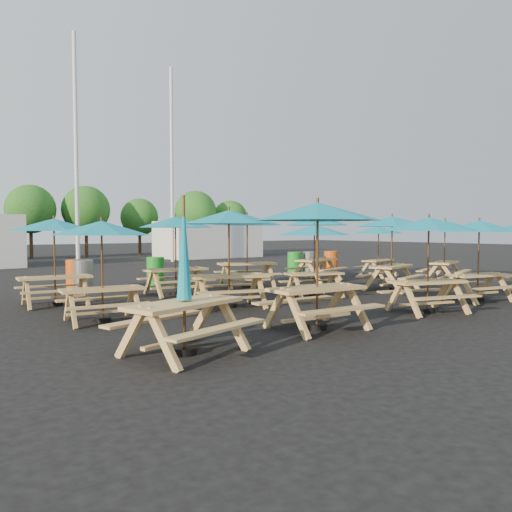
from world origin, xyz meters
TOP-DOWN VIEW (x-y plane):
  - ground at (0.00, 0.00)m, footprint 120.00×120.00m
  - picnic_unit_0 at (-6.41, -5.00)m, footprint 2.37×2.19m
  - picnic_unit_1 at (-6.42, -1.44)m, footprint 2.43×2.43m
  - picnic_unit_2 at (-6.56, 1.62)m, footprint 2.48×2.48m
  - picnic_unit_3 at (-3.32, -4.85)m, footprint 2.69×2.69m
  - picnic_unit_4 at (-3.11, -1.44)m, footprint 3.12×3.12m
  - picnic_unit_5 at (-2.99, 1.64)m, footprint 2.53×2.53m
  - picnic_unit_6 at (0.23, -5.00)m, footprint 2.84×2.84m
  - picnic_unit_7 at (0.02, -1.32)m, footprint 2.67×2.67m
  - picnic_unit_8 at (-0.02, 1.98)m, footprint 3.15×3.15m
  - picnic_unit_9 at (3.06, -4.71)m, footprint 2.67×2.67m
  - picnic_unit_10 at (3.20, -1.66)m, footprint 3.00×3.00m
  - picnic_unit_11 at (3.32, 1.97)m, footprint 3.07×3.07m
  - picnic_unit_13 at (6.66, -1.43)m, footprint 2.97×2.97m
  - picnic_unit_14 at (6.60, 1.61)m, footprint 2.52×2.52m
  - waste_bin_0 at (-5.05, 4.69)m, footprint 0.62×0.62m
  - waste_bin_1 at (-4.91, 4.39)m, footprint 0.62×0.62m
  - waste_bin_2 at (-2.25, 4.55)m, footprint 0.62×0.62m
  - waste_bin_3 at (4.47, 4.53)m, footprint 0.62×0.62m
  - waste_bin_4 at (5.17, 4.31)m, footprint 0.62×0.62m
  - waste_bin_5 at (6.40, 4.17)m, footprint 0.62×0.62m
  - mast_0 at (-2.00, 14.00)m, footprint 0.20×0.20m
  - mast_1 at (4.50, 16.00)m, footprint 0.20×0.20m
  - event_tent_1 at (9.00, 19.00)m, footprint 7.00×4.00m
  - tree_3 at (-1.75, 24.72)m, footprint 3.36×3.36m
  - tree_4 at (1.90, 24.26)m, footprint 3.41×3.41m
  - tree_5 at (6.22, 24.67)m, footprint 2.94×2.94m
  - tree_6 at (10.23, 22.90)m, footprint 3.38×3.38m
  - tree_7 at (13.63, 22.92)m, footprint 2.95×2.95m

SIDE VIEW (x-z plane):
  - ground at x=0.00m, z-range 0.00..0.00m
  - waste_bin_0 at x=-5.05m, z-range 0.00..1.00m
  - waste_bin_1 at x=-4.91m, z-range 0.00..1.00m
  - waste_bin_2 at x=-2.25m, z-range 0.00..1.00m
  - waste_bin_3 at x=4.47m, z-range 0.00..1.00m
  - waste_bin_4 at x=5.17m, z-range 0.00..1.00m
  - waste_bin_5 at x=6.40m, z-range 0.00..1.00m
  - picnic_unit_0 at x=-6.41m, z-range -0.23..2.31m
  - event_tent_1 at x=9.00m, z-range 0.00..2.60m
  - picnic_unit_7 at x=0.02m, z-range 0.81..2.96m
  - picnic_unit_14 at x=6.60m, z-range 0.81..2.96m
  - picnic_unit_1 at x=-6.42m, z-range 0.82..3.03m
  - picnic_unit_9 at x=3.06m, z-range 0.85..3.11m
  - picnic_unit_2 at x=-6.56m, z-range 0.86..3.17m
  - picnic_unit_6 at x=0.23m, z-range 0.86..3.17m
  - picnic_unit_13 at x=6.66m, z-range 0.88..3.24m
  - picnic_unit_5 at x=-2.99m, z-range 0.90..3.32m
  - picnic_unit_10 at x=3.20m, z-range 0.92..3.37m
  - picnic_unit_4 at x=-3.11m, z-range 0.94..3.45m
  - picnic_unit_8 at x=-0.02m, z-range 0.95..3.47m
  - picnic_unit_11 at x=3.32m, z-range 0.95..3.50m
  - picnic_unit_3 at x=-3.32m, z-range 0.95..3.51m
  - tree_5 at x=6.22m, z-range 0.75..5.20m
  - tree_7 at x=13.63m, z-range 0.75..5.23m
  - tree_3 at x=-1.75m, z-range 0.86..5.95m
  - tree_6 at x=10.23m, z-range 0.86..5.99m
  - tree_4 at x=1.90m, z-range 0.87..6.04m
  - mast_0 at x=-2.00m, z-range 0.00..12.00m
  - mast_1 at x=4.50m, z-range 0.00..12.00m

